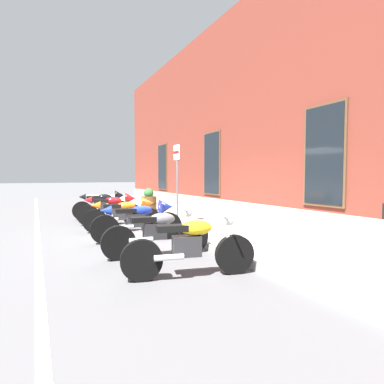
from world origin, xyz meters
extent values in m
plane|color=#4C4C4F|center=(0.00, 0.00, 0.00)|extent=(140.00, 140.00, 0.00)
cube|color=gray|center=(0.00, 1.56, 0.08)|extent=(32.66, 3.12, 0.15)
cube|color=silver|center=(0.00, -3.20, 0.00)|extent=(32.66, 0.12, 0.01)
cube|color=maroon|center=(0.00, 6.03, 3.78)|extent=(26.66, 5.82, 7.57)
cube|color=gray|center=(0.00, 3.08, 0.35)|extent=(26.66, 0.10, 0.70)
cube|color=#513823|center=(-8.00, 3.10, 2.10)|extent=(1.22, 0.06, 2.52)
cube|color=black|center=(-8.00, 3.07, 2.10)|extent=(1.10, 0.03, 2.40)
cube|color=#513823|center=(-2.67, 3.10, 2.10)|extent=(1.22, 0.06, 2.52)
cube|color=black|center=(-2.67, 3.07, 2.10)|extent=(1.10, 0.03, 2.40)
cube|color=#513823|center=(2.67, 3.10, 2.10)|extent=(1.22, 0.06, 2.52)
cube|color=black|center=(2.67, 3.07, 2.10)|extent=(1.10, 0.03, 2.40)
cylinder|color=black|center=(-3.45, -0.38, 0.33)|extent=(0.28, 0.68, 0.67)
cylinder|color=black|center=(-3.79, -1.73, 0.33)|extent=(0.28, 0.68, 0.67)
cylinder|color=silver|center=(-3.47, -0.48, 0.59)|extent=(0.15, 0.32, 0.65)
cube|color=#28282B|center=(-3.63, -1.11, 0.51)|extent=(0.32, 0.48, 0.32)
ellipsoid|color=black|center=(-3.59, -0.96, 0.80)|extent=(0.38, 0.57, 0.24)
cube|color=black|center=(-3.69, -1.33, 0.81)|extent=(0.33, 0.52, 0.10)
cylinder|color=silver|center=(-3.49, -0.56, 0.97)|extent=(0.61, 0.19, 0.04)
cylinder|color=silver|center=(-3.59, -1.43, 0.38)|extent=(0.20, 0.46, 0.09)
cone|color=black|center=(-3.46, -0.43, 0.87)|extent=(0.43, 0.42, 0.36)
cone|color=black|center=(-3.79, -1.71, 0.83)|extent=(0.30, 0.31, 0.24)
cylinder|color=black|center=(-1.92, -0.40, 0.34)|extent=(0.31, 0.68, 0.68)
cylinder|color=black|center=(-2.34, -1.74, 0.34)|extent=(0.31, 0.68, 0.68)
cylinder|color=silver|center=(-1.95, -0.50, 0.59)|extent=(0.16, 0.32, 0.63)
cube|color=#28282B|center=(-2.14, -1.12, 0.52)|extent=(0.34, 0.49, 0.32)
ellipsoid|color=red|center=(-2.10, -0.98, 0.79)|extent=(0.40, 0.57, 0.24)
cube|color=black|center=(-2.21, -1.34, 0.80)|extent=(0.35, 0.52, 0.10)
cylinder|color=silver|center=(-1.98, -0.58, 0.96)|extent=(0.60, 0.22, 0.04)
cylinder|color=silver|center=(-2.12, -1.44, 0.39)|extent=(0.22, 0.46, 0.09)
cone|color=red|center=(-1.94, -0.45, 0.86)|extent=(0.44, 0.43, 0.36)
cone|color=red|center=(-2.33, -1.73, 0.82)|extent=(0.31, 0.32, 0.24)
cylinder|color=black|center=(-0.55, -0.29, 0.33)|extent=(0.27, 0.67, 0.66)
cylinder|color=black|center=(-0.91, -1.76, 0.33)|extent=(0.27, 0.67, 0.66)
cylinder|color=silver|center=(-0.58, -0.39, 0.56)|extent=(0.14, 0.30, 0.59)
cube|color=#28282B|center=(-0.74, -1.07, 0.51)|extent=(0.32, 0.48, 0.32)
ellipsoid|color=orange|center=(-0.71, -0.93, 0.74)|extent=(0.37, 0.57, 0.24)
cube|color=black|center=(-0.80, -1.30, 0.75)|extent=(0.33, 0.52, 0.10)
cylinder|color=silver|center=(-0.60, -0.47, 0.91)|extent=(0.61, 0.18, 0.04)
cylinder|color=silver|center=(-0.70, -1.39, 0.38)|extent=(0.19, 0.46, 0.09)
cone|color=orange|center=(-0.56, -0.34, 0.81)|extent=(0.43, 0.42, 0.36)
cone|color=orange|center=(-0.90, -1.74, 0.77)|extent=(0.29, 0.31, 0.24)
cylinder|color=black|center=(0.79, -0.26, 0.34)|extent=(0.20, 0.69, 0.68)
cylinder|color=black|center=(0.61, -1.79, 0.34)|extent=(0.20, 0.69, 0.68)
cylinder|color=silver|center=(0.78, -0.36, 0.57)|extent=(0.10, 0.30, 0.59)
cube|color=#28282B|center=(0.70, -1.08, 0.52)|extent=(0.27, 0.46, 0.32)
ellipsoid|color=#192D9E|center=(0.71, -0.93, 0.75)|extent=(0.32, 0.55, 0.24)
cube|color=black|center=(0.67, -1.30, 0.76)|extent=(0.27, 0.50, 0.10)
cylinder|color=silver|center=(0.77, -0.44, 0.92)|extent=(0.62, 0.11, 0.04)
cylinder|color=silver|center=(0.78, -1.39, 0.39)|extent=(0.14, 0.46, 0.09)
cone|color=#192D9E|center=(0.79, -0.31, 0.82)|extent=(0.40, 0.38, 0.36)
cone|color=#192D9E|center=(0.61, -1.77, 0.78)|extent=(0.27, 0.29, 0.24)
cylinder|color=black|center=(2.30, -0.34, 0.33)|extent=(0.18, 0.66, 0.66)
cylinder|color=black|center=(2.16, -1.85, 0.33)|extent=(0.18, 0.66, 0.66)
cylinder|color=silver|center=(2.29, -0.44, 0.56)|extent=(0.10, 0.30, 0.59)
cube|color=#28282B|center=(2.22, -1.15, 0.51)|extent=(0.26, 0.46, 0.32)
ellipsoid|color=slate|center=(2.24, -1.00, 0.74)|extent=(0.31, 0.54, 0.24)
cube|color=black|center=(2.20, -1.38, 0.75)|extent=(0.26, 0.50, 0.10)
cylinder|color=silver|center=(2.28, -0.52, 0.91)|extent=(0.62, 0.09, 0.04)
cylinder|color=silver|center=(2.32, -1.46, 0.38)|extent=(0.13, 0.46, 0.09)
sphere|color=silver|center=(2.29, -0.44, 0.84)|extent=(0.18, 0.18, 0.18)
cylinder|color=black|center=(3.82, -0.37, 0.32)|extent=(0.27, 0.65, 0.64)
cylinder|color=black|center=(3.48, -1.82, 0.32)|extent=(0.27, 0.65, 0.64)
cylinder|color=silver|center=(3.80, -0.46, 0.58)|extent=(0.14, 0.32, 0.64)
cube|color=#28282B|center=(3.64, -1.14, 0.50)|extent=(0.32, 0.48, 0.32)
ellipsoid|color=gold|center=(3.67, -1.00, 0.78)|extent=(0.37, 0.57, 0.24)
cube|color=black|center=(3.58, -1.37, 0.79)|extent=(0.33, 0.52, 0.10)
cylinder|color=silver|center=(3.78, -0.54, 0.95)|extent=(0.61, 0.18, 0.04)
cylinder|color=silver|center=(3.68, -1.46, 0.37)|extent=(0.19, 0.46, 0.09)
sphere|color=silver|center=(3.80, -0.46, 0.88)|extent=(0.18, 0.18, 0.18)
cylinder|color=#4C4C51|center=(-0.53, 0.59, 1.35)|extent=(0.06, 0.06, 2.40)
cube|color=white|center=(-0.53, 0.57, 2.30)|extent=(0.36, 0.03, 0.44)
cube|color=red|center=(-0.53, 0.56, 2.30)|extent=(0.36, 0.01, 0.08)
cylinder|color=brown|center=(-4.20, 0.96, 0.45)|extent=(0.64, 0.64, 0.59)
cylinder|color=black|center=(-4.20, 0.96, 0.45)|extent=(0.67, 0.67, 0.04)
sphere|color=#28602D|center=(-4.20, 0.96, 0.89)|extent=(0.40, 0.40, 0.40)
camera|label=1|loc=(7.87, -3.23, 1.59)|focal=28.60mm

